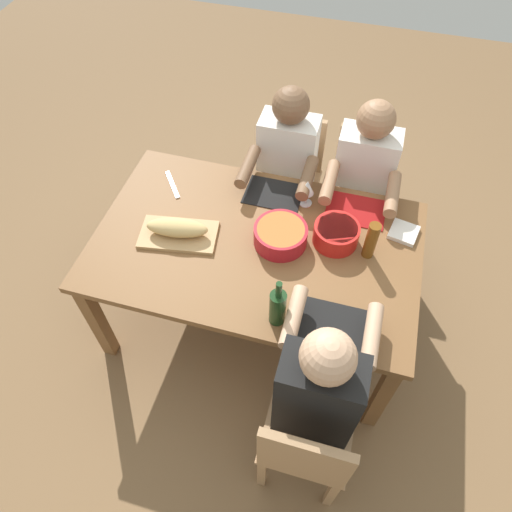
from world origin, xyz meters
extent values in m
plane|color=brown|center=(0.00, 0.00, 0.00)|extent=(8.00, 8.00, 0.00)
cube|color=brown|center=(0.00, 0.00, 0.72)|extent=(1.68, 1.05, 0.04)
cube|color=brown|center=(-0.78, -0.47, 0.35)|extent=(0.07, 0.07, 0.70)
cube|color=brown|center=(0.78, -0.47, 0.35)|extent=(0.07, 0.07, 0.70)
cube|color=brown|center=(-0.78, 0.47, 0.35)|extent=(0.07, 0.07, 0.70)
cube|color=brown|center=(0.78, 0.47, 0.35)|extent=(0.07, 0.07, 0.70)
cube|color=#A87F56|center=(-0.46, 0.77, 0.44)|extent=(0.40, 0.40, 0.03)
cube|color=#A87F56|center=(-0.46, 0.95, 0.65)|extent=(0.38, 0.04, 0.40)
cube|color=#A87F56|center=(-0.29, 0.60, 0.21)|extent=(0.04, 0.04, 0.42)
cube|color=#A87F56|center=(-0.63, 0.60, 0.21)|extent=(0.04, 0.04, 0.42)
cube|color=#A87F56|center=(-0.29, 0.94, 0.21)|extent=(0.04, 0.04, 0.42)
cube|color=#A87F56|center=(-0.63, 0.94, 0.21)|extent=(0.04, 0.04, 0.42)
cylinder|color=#2D2D38|center=(-0.38, 0.55, 0.23)|extent=(0.11, 0.11, 0.45)
cylinder|color=#2D2D38|center=(-0.54, 0.55, 0.23)|extent=(0.11, 0.11, 0.45)
cube|color=black|center=(-0.46, 0.71, 0.73)|extent=(0.34, 0.20, 0.55)
cylinder|color=tan|center=(-0.29, 0.44, 0.85)|extent=(0.07, 0.30, 0.07)
cylinder|color=tan|center=(-0.63, 0.44, 0.85)|extent=(0.07, 0.30, 0.07)
sphere|color=tan|center=(-0.46, 0.71, 1.09)|extent=(0.21, 0.21, 0.21)
cube|color=#A87F56|center=(-0.46, -0.77, 0.44)|extent=(0.40, 0.40, 0.03)
cube|color=#A87F56|center=(-0.46, -0.95, 0.65)|extent=(0.38, 0.04, 0.40)
cube|color=#A87F56|center=(-0.63, -0.60, 0.21)|extent=(0.04, 0.04, 0.42)
cube|color=#A87F56|center=(-0.29, -0.60, 0.21)|extent=(0.04, 0.04, 0.42)
cube|color=#A87F56|center=(-0.63, -0.94, 0.21)|extent=(0.04, 0.04, 0.42)
cube|color=#A87F56|center=(-0.29, -0.94, 0.21)|extent=(0.04, 0.04, 0.42)
cylinder|color=#2D2D38|center=(-0.54, -0.55, 0.23)|extent=(0.11, 0.11, 0.45)
cylinder|color=#2D2D38|center=(-0.38, -0.55, 0.23)|extent=(0.11, 0.11, 0.45)
cube|color=white|center=(-0.46, -0.71, 0.73)|extent=(0.34, 0.20, 0.55)
cylinder|color=#9E7251|center=(-0.63, -0.44, 0.85)|extent=(0.07, 0.30, 0.07)
cylinder|color=#9E7251|center=(-0.29, -0.44, 0.85)|extent=(0.07, 0.30, 0.07)
sphere|color=#9E7251|center=(-0.46, -0.71, 1.09)|extent=(0.21, 0.21, 0.21)
cube|color=#A87F56|center=(0.00, -0.77, 0.44)|extent=(0.40, 0.40, 0.03)
cube|color=#A87F56|center=(0.00, -0.95, 0.65)|extent=(0.38, 0.04, 0.40)
cube|color=#A87F56|center=(-0.17, -0.60, 0.21)|extent=(0.04, 0.04, 0.42)
cube|color=#A87F56|center=(0.17, -0.60, 0.21)|extent=(0.04, 0.04, 0.42)
cube|color=#A87F56|center=(-0.17, -0.94, 0.21)|extent=(0.04, 0.04, 0.42)
cube|color=#A87F56|center=(0.17, -0.94, 0.21)|extent=(0.04, 0.04, 0.42)
cylinder|color=#2D2D38|center=(-0.08, -0.55, 0.23)|extent=(0.11, 0.11, 0.45)
cylinder|color=#2D2D38|center=(0.08, -0.55, 0.23)|extent=(0.11, 0.11, 0.45)
cube|color=white|center=(0.00, -0.71, 0.73)|extent=(0.34, 0.20, 0.55)
cylinder|color=brown|center=(-0.17, -0.44, 0.85)|extent=(0.07, 0.30, 0.07)
cylinder|color=brown|center=(0.17, -0.44, 0.85)|extent=(0.07, 0.30, 0.07)
sphere|color=brown|center=(0.00, -0.71, 1.09)|extent=(0.21, 0.21, 0.21)
cylinder|color=red|center=(-0.39, -0.12, 0.79)|extent=(0.23, 0.23, 0.11)
cylinder|color=#2D7028|center=(-0.39, -0.12, 0.83)|extent=(0.21, 0.21, 0.04)
cylinder|color=#B21923|center=(-0.12, -0.04, 0.79)|extent=(0.28, 0.28, 0.10)
cylinder|color=orange|center=(-0.12, -0.04, 0.83)|extent=(0.24, 0.24, 0.04)
cube|color=tan|center=(0.40, 0.06, 0.75)|extent=(0.43, 0.28, 0.02)
ellipsoid|color=tan|center=(0.40, 0.06, 0.81)|extent=(0.33, 0.16, 0.09)
cylinder|color=#193819|center=(-0.21, 0.41, 0.84)|extent=(0.08, 0.08, 0.20)
cylinder|color=#193819|center=(-0.21, 0.41, 0.98)|extent=(0.03, 0.03, 0.09)
cylinder|color=brown|center=(-0.56, -0.08, 0.85)|extent=(0.06, 0.06, 0.22)
cylinder|color=silver|center=(-0.19, -0.35, 0.74)|extent=(0.07, 0.07, 0.01)
cylinder|color=silver|center=(-0.19, -0.35, 0.78)|extent=(0.01, 0.01, 0.07)
cone|color=silver|center=(-0.19, -0.35, 0.86)|extent=(0.08, 0.08, 0.08)
cube|color=black|center=(-0.46, 0.37, 0.74)|extent=(0.32, 0.23, 0.01)
cube|color=maroon|center=(-0.46, -0.37, 0.74)|extent=(0.32, 0.23, 0.01)
cube|color=black|center=(0.00, -0.37, 0.74)|extent=(0.32, 0.23, 0.01)
cube|color=silver|center=(0.58, -0.28, 0.74)|extent=(0.16, 0.20, 0.01)
cube|color=white|center=(-0.73, -0.27, 0.75)|extent=(0.16, 0.16, 0.02)
camera|label=1|loc=(-0.41, 1.47, 2.63)|focal=33.00mm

